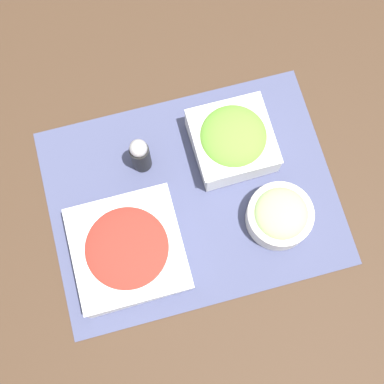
# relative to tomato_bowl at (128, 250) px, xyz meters

# --- Properties ---
(ground_plane) EXTENTS (3.00, 3.00, 0.00)m
(ground_plane) POSITION_rel_tomato_bowl_xyz_m (0.14, 0.07, -0.04)
(ground_plane) COLOR #422D1E
(placemat) EXTENTS (0.53, 0.40, 0.00)m
(placemat) POSITION_rel_tomato_bowl_xyz_m (0.14, 0.07, -0.04)
(placemat) COLOR #474C70
(placemat) RESTS_ON ground_plane
(tomato_bowl) EXTENTS (0.19, 0.19, 0.06)m
(tomato_bowl) POSITION_rel_tomato_bowl_xyz_m (0.00, 0.00, 0.00)
(tomato_bowl) COLOR white
(tomato_bowl) RESTS_ON placemat
(cucumber_bowl) EXTENTS (0.12, 0.12, 0.07)m
(cucumber_bowl) POSITION_rel_tomato_bowl_xyz_m (0.28, -0.01, -0.00)
(cucumber_bowl) COLOR silver
(cucumber_bowl) RESTS_ON placemat
(lettuce_bowl) EXTENTS (0.15, 0.15, 0.08)m
(lettuce_bowl) POSITION_rel_tomato_bowl_xyz_m (0.23, 0.15, 0.01)
(lettuce_bowl) COLOR white
(lettuce_bowl) RESTS_ON placemat
(pepper_shaker) EXTENTS (0.04, 0.04, 0.10)m
(pepper_shaker) POSITION_rel_tomato_bowl_xyz_m (0.06, 0.16, 0.02)
(pepper_shaker) COLOR black
(pepper_shaker) RESTS_ON placemat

